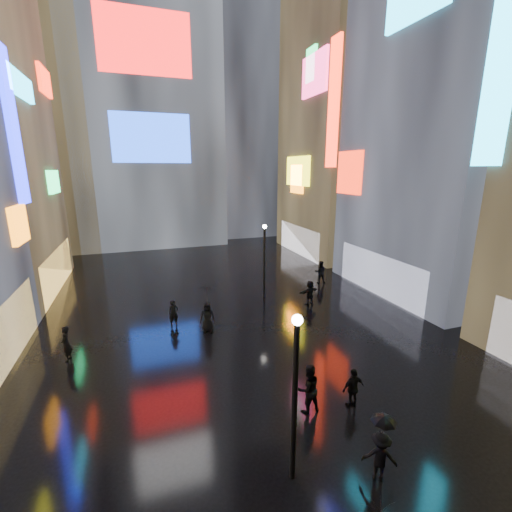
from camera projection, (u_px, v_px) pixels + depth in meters
name	position (u px, v px, depth m)	size (l,w,h in m)	color
ground	(219.00, 298.00, 24.20)	(140.00, 140.00, 0.00)	black
building_right_mid	(458.00, 74.00, 22.81)	(10.28, 13.70, 30.00)	black
building_right_far	(346.00, 117.00, 34.95)	(10.28, 12.00, 28.00)	black
tower_main	(143.00, 62.00, 40.02)	(16.00, 14.20, 42.00)	black
tower_flank_right	(237.00, 108.00, 46.66)	(12.00, 12.00, 34.00)	black
tower_flank_left	(42.00, 129.00, 36.71)	(10.00, 10.00, 26.00)	black
lamp_near	(295.00, 390.00, 9.41)	(0.30, 0.30, 5.20)	black
lamp_far	(264.00, 256.00, 23.82)	(0.30, 0.30, 5.20)	black
pedestrian_1	(308.00, 388.00, 12.70)	(0.92, 0.72, 1.90)	black
pedestrian_2	(380.00, 456.00, 9.92)	(1.00, 0.57, 1.54)	black
pedestrian_3	(353.00, 388.00, 12.96)	(0.94, 0.39, 1.60)	black
pedestrian_4	(207.00, 317.00, 19.10)	(0.82, 0.53, 1.68)	black
pedestrian_5	(310.00, 293.00, 22.87)	(1.54, 0.49, 1.66)	black
pedestrian_6	(174.00, 313.00, 19.71)	(0.57, 0.38, 1.57)	black
pedestrian_7	(320.00, 272.00, 27.18)	(0.88, 0.69, 1.81)	black
umbrella_1	(383.00, 425.00, 9.66)	(0.70, 0.70, 0.62)	black
umbrella_2	(207.00, 295.00, 18.77)	(1.04, 1.07, 0.96)	black
pedestrian_8	(66.00, 344.00, 16.11)	(0.63, 0.42, 1.74)	black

